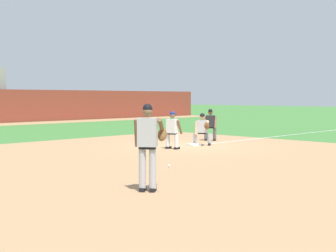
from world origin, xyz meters
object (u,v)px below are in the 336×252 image
(baseball, at_px, (169,166))
(pitcher, at_px, (149,142))
(umpire, at_px, (210,123))
(baserunner, at_px, (172,129))
(first_baseman, at_px, (203,128))
(first_base_bag, at_px, (193,145))

(baseball, relative_size, pitcher, 0.04)
(umpire, bearing_deg, baseball, -148.37)
(baserunner, bearing_deg, first_baseman, 2.57)
(baseball, xyz_separation_m, first_baseman, (5.26, 3.26, 0.69))
(baseball, bearing_deg, first_base_bag, 35.29)
(first_baseman, bearing_deg, baseball, -148.24)
(pitcher, bearing_deg, baseball, 37.63)
(baseball, bearing_deg, first_baseman, 31.76)
(first_base_bag, bearing_deg, baserunner, -170.99)
(first_baseman, height_order, baserunner, baserunner)
(pitcher, bearing_deg, first_baseman, 33.87)
(first_base_bag, height_order, pitcher, pitcher)
(first_base_bag, relative_size, baseball, 5.14)
(first_baseman, height_order, umpire, umpire)
(baseball, xyz_separation_m, umpire, (7.11, 4.38, 0.76))
(pitcher, relative_size, first_baseman, 1.39)
(first_base_bag, distance_m, pitcher, 9.41)
(first_base_bag, bearing_deg, umpire, 23.03)
(pitcher, relative_size, baserunner, 1.27)
(first_base_bag, relative_size, pitcher, 0.20)
(pitcher, distance_m, baserunner, 8.11)
(pitcher, height_order, baserunner, pitcher)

